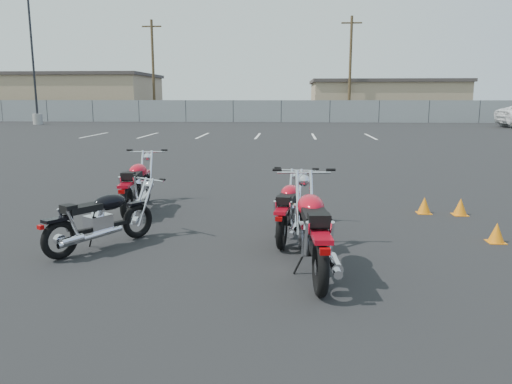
# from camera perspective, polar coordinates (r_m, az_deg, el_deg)

# --- Properties ---
(ground) EXTENTS (120.00, 120.00, 0.00)m
(ground) POSITION_cam_1_polar(r_m,az_deg,el_deg) (7.17, -1.92, -5.99)
(ground) COLOR black
(ground) RESTS_ON ground
(motorcycle_front_red) EXTENTS (0.82, 2.13, 1.04)m
(motorcycle_front_red) POSITION_cam_1_polar(r_m,az_deg,el_deg) (9.39, -13.46, 0.71)
(motorcycle_front_red) COLOR black
(motorcycle_front_red) RESTS_ON ground
(motorcycle_second_black) EXTENTS (1.34, 1.70, 0.90)m
(motorcycle_second_black) POSITION_cam_1_polar(r_m,az_deg,el_deg) (7.22, -17.32, -3.00)
(motorcycle_second_black) COLOR black
(motorcycle_second_black) RESTS_ON ground
(motorcycle_third_red) EXTENTS (0.87, 2.26, 1.10)m
(motorcycle_third_red) POSITION_cam_1_polar(r_m,az_deg,el_deg) (5.99, 6.54, -4.46)
(motorcycle_third_red) COLOR black
(motorcycle_third_red) RESTS_ON ground
(motorcycle_rear_red) EXTENTS (0.73, 1.90, 0.93)m
(motorcycle_rear_red) POSITION_cam_1_polar(r_m,az_deg,el_deg) (7.45, 3.79, -2.00)
(motorcycle_rear_red) COLOR black
(motorcycle_rear_red) RESTS_ON ground
(training_cone_near) EXTENTS (0.25, 0.25, 0.30)m
(training_cone_near) POSITION_cam_1_polar(r_m,az_deg,el_deg) (9.59, 22.32, -1.57)
(training_cone_near) COLOR orange
(training_cone_near) RESTS_ON ground
(training_cone_far) EXTENTS (0.24, 0.24, 0.29)m
(training_cone_far) POSITION_cam_1_polar(r_m,az_deg,el_deg) (8.02, 25.79, -4.20)
(training_cone_far) COLOR orange
(training_cone_far) RESTS_ON ground
(training_cone_extra) EXTENTS (0.25, 0.25, 0.30)m
(training_cone_extra) POSITION_cam_1_polar(r_m,az_deg,el_deg) (9.50, 18.68, -1.44)
(training_cone_extra) COLOR orange
(training_cone_extra) RESTS_ON ground
(light_pole_west) EXTENTS (0.80, 0.70, 11.84)m
(light_pole_west) POSITION_cam_1_polar(r_m,az_deg,el_deg) (41.83, -23.97, 11.47)
(light_pole_west) COLOR gray
(light_pole_west) RESTS_ON ground
(chainlink_fence) EXTENTS (80.06, 0.06, 1.80)m
(chainlink_fence) POSITION_cam_1_polar(r_m,az_deg,el_deg) (41.85, 2.90, 9.21)
(chainlink_fence) COLOR slate
(chainlink_fence) RESTS_ON ground
(tan_building_west) EXTENTS (18.40, 10.40, 4.30)m
(tan_building_west) POSITION_cam_1_polar(r_m,az_deg,el_deg) (53.85, -21.47, 10.18)
(tan_building_west) COLOR #9C8664
(tan_building_west) RESTS_ON ground
(tan_building_east) EXTENTS (14.40, 9.40, 3.70)m
(tan_building_east) POSITION_cam_1_polar(r_m,az_deg,el_deg) (51.67, 14.42, 10.26)
(tan_building_east) COLOR #9C8664
(tan_building_east) RESTS_ON ground
(utility_pole_b) EXTENTS (1.80, 0.24, 9.00)m
(utility_pole_b) POSITION_cam_1_polar(r_m,az_deg,el_deg) (48.59, -11.67, 13.69)
(utility_pole_b) COLOR #42321E
(utility_pole_b) RESTS_ON ground
(utility_pole_c) EXTENTS (1.80, 0.24, 9.00)m
(utility_pole_c) POSITION_cam_1_polar(r_m,az_deg,el_deg) (46.21, 10.72, 13.88)
(utility_pole_c) COLOR #42321E
(utility_pole_c) RESTS_ON ground
(parking_line_stripes) EXTENTS (15.12, 4.00, 0.01)m
(parking_line_stripes) POSITION_cam_1_polar(r_m,az_deg,el_deg) (27.10, -2.99, 6.43)
(parking_line_stripes) COLOR silver
(parking_line_stripes) RESTS_ON ground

